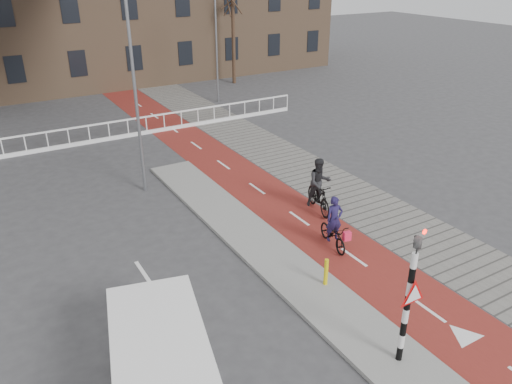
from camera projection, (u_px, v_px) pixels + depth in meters
ground at (360, 307)px, 13.46m from camera, size 120.00×120.00×0.00m
bike_lane at (234, 172)px, 21.94m from camera, size 2.50×60.00×0.01m
sidewalk at (287, 160)px, 23.23m from camera, size 3.00×60.00×0.01m
curb_island at (261, 246)px, 16.23m from camera, size 1.80×16.00×0.12m
traffic_signal at (410, 293)px, 10.76m from camera, size 0.80×0.80×3.68m
bollard at (326, 272)px, 14.06m from camera, size 0.12×0.12×0.82m
cyclist_near at (334, 230)px, 16.07m from camera, size 0.90×1.75×1.76m
cyclist_far at (319, 190)px, 18.23m from camera, size 1.03×2.01×2.07m
railing at (48, 145)px, 24.27m from camera, size 28.00×0.10×0.99m
tree_right at (233, 35)px, 36.08m from camera, size 0.26×0.26×7.03m
streetlight_near at (134, 81)px, 18.35m from camera, size 0.12×0.12×8.88m
streetlight_right at (216, 43)px, 31.14m from camera, size 0.12×0.12×7.40m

